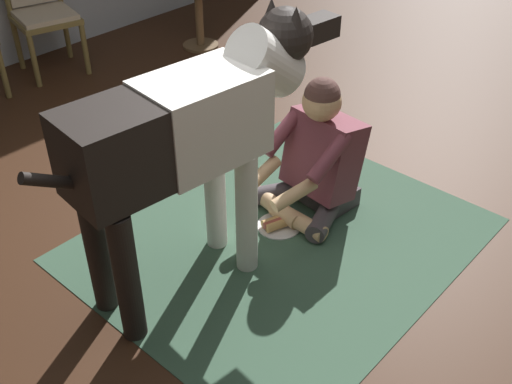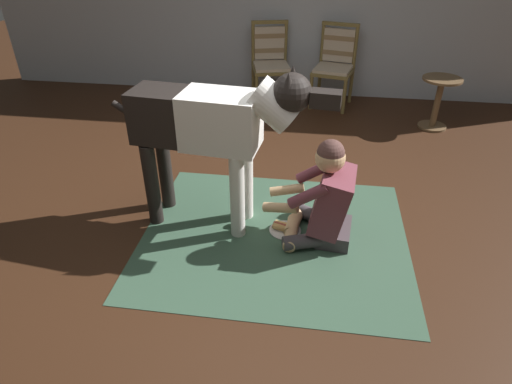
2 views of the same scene
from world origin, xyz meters
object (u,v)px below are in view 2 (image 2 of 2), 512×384
round_side_table (438,99)px  dining_chair_left_of_pair (270,59)px  person_sitting_on_floor (324,200)px  hot_dog_on_plate (285,228)px  dining_chair_right_of_pair (335,61)px  large_dog (213,126)px

round_side_table → dining_chair_left_of_pair: bearing=162.8°
person_sitting_on_floor → round_side_table: size_ratio=1.40×
person_sitting_on_floor → hot_dog_on_plate: (-0.28, 0.03, -0.31)m
dining_chair_right_of_pair → large_dog: bearing=-108.3°
hot_dog_on_plate → round_side_table: 2.69m
dining_chair_left_of_pair → person_sitting_on_floor: (0.72, -2.84, -0.21)m
person_sitting_on_floor → hot_dog_on_plate: bearing=173.9°
dining_chair_left_of_pair → round_side_table: dining_chair_left_of_pair is taller
dining_chair_left_of_pair → dining_chair_right_of_pair: bearing=0.0°
person_sitting_on_floor → large_dog: (-0.82, 0.09, 0.50)m
dining_chair_right_of_pair → round_side_table: bearing=-27.9°
dining_chair_left_of_pair → round_side_table: bearing=-17.2°
large_dog → hot_dog_on_plate: 0.97m
dining_chair_right_of_pair → round_side_table: (1.15, -0.61, -0.20)m
dining_chair_right_of_pair → round_side_table: size_ratio=1.69×
person_sitting_on_floor → round_side_table: bearing=61.0°
person_sitting_on_floor → round_side_table: person_sitting_on_floor is taller
dining_chair_right_of_pair → large_dog: 2.91m
dining_chair_right_of_pair → hot_dog_on_plate: dining_chair_right_of_pair is taller
large_dog → hot_dog_on_plate: large_dog is taller
dining_chair_left_of_pair → person_sitting_on_floor: 2.94m
dining_chair_left_of_pair → large_dog: size_ratio=0.60×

